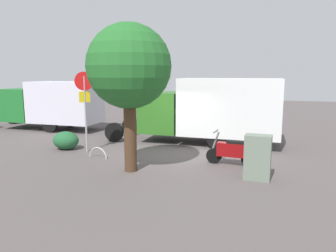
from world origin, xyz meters
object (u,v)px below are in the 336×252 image
Objects in this scene: box_truck_near at (210,108)px; utility_cabinet at (258,157)px; motorcycle at (232,151)px; street_tree at (129,68)px; stop_sign at (85,99)px; bike_rack_hoop at (98,158)px; box_truck_far at (51,103)px.

utility_cabinet is at bearing 116.53° from box_truck_near.
motorcycle is 0.38× the size of street_tree.
box_truck_near is 2.45× the size of stop_sign.
stop_sign is at bearing -37.19° from bike_rack_hoop.
motorcycle is at bearing -53.93° from utility_cabinet.
stop_sign reaches higher than box_truck_far.
bike_rack_hoop is at bearing 142.81° from stop_sign.
stop_sign is at bearing 139.09° from box_truck_far.
motorcycle is at bearing 157.46° from box_truck_far.
box_truck_near is at bearing -107.11° from street_tree.
bike_rack_hoop is (-1.00, 0.76, -2.20)m from stop_sign.
bike_rack_hoop is at bearing 47.28° from box_truck_near.
box_truck_near is 9.58m from box_truck_far.
utility_cabinet is at bearing 174.42° from bike_rack_hoop.
box_truck_far is at bearing -38.54° from bike_rack_hoop.
stop_sign is at bearing 2.72° from motorcycle.
box_truck_far is at bearing -17.08° from motorcycle.
motorcycle is (-11.08, 4.13, -1.04)m from box_truck_far.
bike_rack_hoop is at bearing 139.35° from box_truck_far.
stop_sign is (6.03, -0.07, 1.68)m from motorcycle.
utility_cabinet is at bearing -173.05° from street_tree.
street_tree reaches higher than box_truck_near.
motorcycle is at bearing -172.12° from bike_rack_hoop.
box_truck_near is 5.84× the size of utility_cabinet.
box_truck_far is 7.90m from bike_rack_hoop.
street_tree is at bearing 71.18° from box_truck_near.
bike_rack_hoop is at bearing 11.23° from motorcycle.
bike_rack_hoop is (5.03, 0.70, -0.52)m from motorcycle.
motorcycle is at bearing 113.15° from box_truck_near.
motorcycle reaches higher than bike_rack_hoop.
utility_cabinet is at bearing 169.08° from stop_sign.
bike_rack_hoop is (-6.06, 4.82, -1.56)m from box_truck_far.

